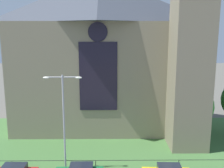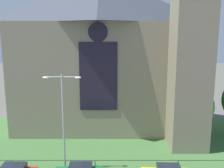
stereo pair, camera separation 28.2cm
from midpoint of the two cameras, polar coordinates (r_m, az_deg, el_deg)
ground at (r=32.62m, az=1.59°, el=-11.87°), size 160.00×160.00×0.00m
grass_verge at (r=30.79m, az=1.73°, el=-13.32°), size 120.00×20.00×0.01m
church_building at (r=35.52m, az=-1.64°, el=7.14°), size 23.20×16.20×26.00m
iron_railing at (r=25.44m, az=-3.90°, el=-16.47°), size 31.02×0.07×1.13m
tree_right_near at (r=31.38m, az=17.08°, el=-4.68°), size 4.47×4.47×6.73m
streetlamp_near at (r=23.84m, az=-10.79°, el=-6.16°), size 3.37×0.26×9.16m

